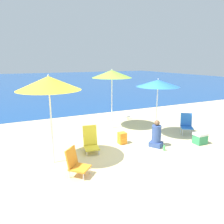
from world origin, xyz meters
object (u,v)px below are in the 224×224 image
Objects in this scene: seagull at (128,116)px; beach_umbrella_lime at (112,74)px; backpack_orange at (122,138)px; beach_chair_blue at (186,123)px; beach_chair_orange at (76,163)px; person_seated_near at (156,136)px; cooler_box at (200,138)px; beach_chair_yellow at (91,141)px; beach_umbrella_blue at (158,83)px; beach_umbrella_yellow at (49,83)px; water_bottle at (164,148)px.

beach_umbrella_lime is at bearing -144.67° from seagull.
backpack_orange reaches higher than seagull.
beach_chair_blue is at bearing -3.54° from backpack_orange.
beach_umbrella_lime is 3.52× the size of beach_chair_orange.
beach_chair_blue is 4.77m from beach_chair_orange.
beach_umbrella_lime reaches higher than person_seated_near.
beach_chair_orange is 4.31m from cooler_box.
beach_chair_yellow is at bearing -147.43° from beach_chair_blue.
beach_umbrella_yellow is (-3.77, -0.52, 0.22)m from beach_umbrella_blue.
beach_umbrella_lime reaches higher than water_bottle.
beach_chair_blue is 2.65m from backpack_orange.
beach_umbrella_blue is 1.85m from person_seated_near.
beach_chair_blue is at bearing -12.05° from beach_umbrella_blue.
beach_umbrella_blue is at bearing -159.22° from beach_chair_blue.
beach_umbrella_lime is at bearing 99.28° from water_bottle.
beach_chair_orange is at bearing -68.40° from beach_umbrella_yellow.
beach_chair_yellow is 0.89× the size of person_seated_near.
water_bottle is 0.53× the size of cooler_box.
beach_umbrella_yellow is 5.44m from seagull.
seagull is at bearing 77.58° from water_bottle.
beach_umbrella_lime is at bearing 121.58° from beach_umbrella_blue.
beach_chair_orange is at bearing -114.88° from beach_chair_yellow.
beach_umbrella_blue is at bearing 3.81° from backpack_orange.
beach_chair_yellow is 2.10m from person_seated_near.
beach_chair_orange reaches higher than seagull.
person_seated_near is at bearing -38.96° from backpack_orange.
beach_umbrella_yellow is 5.89× the size of cooler_box.
beach_umbrella_blue is 2.25m from water_bottle.
beach_umbrella_yellow is at bearing 168.72° from water_bottle.
beach_umbrella_yellow is at bearing -156.85° from beach_chair_yellow.
cooler_box is (-0.31, -0.97, -0.22)m from beach_chair_blue.
seagull is at bearing 43.45° from person_seated_near.
beach_umbrella_yellow is 3.89m from water_bottle.
beach_chair_blue is 1.00× the size of beach_chair_yellow.
beach_chair_blue is 1.04m from cooler_box.
beach_chair_orange reaches higher than backpack_orange.
beach_umbrella_yellow reaches higher than cooler_box.
beach_chair_yellow reaches higher than seagull.
backpack_orange reaches higher than water_bottle.
beach_chair_yellow is at bearing -174.68° from beach_umbrella_blue.
water_bottle is 0.79× the size of seagull.
seagull is at bearing 36.97° from beach_umbrella_yellow.
beach_chair_blue is at bearing -15.64° from person_seated_near.
beach_umbrella_blue is 3.10m from seagull.
person_seated_near is (2.84, 0.64, 0.04)m from beach_chair_orange.
beach_umbrella_yellow is 11.11× the size of water_bottle.
person_seated_near is 2.18× the size of cooler_box.
beach_umbrella_lime is 3.05× the size of beach_chair_yellow.
beach_umbrella_blue is 0.89× the size of beach_umbrella_yellow.
beach_umbrella_yellow is 3.67m from person_seated_near.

